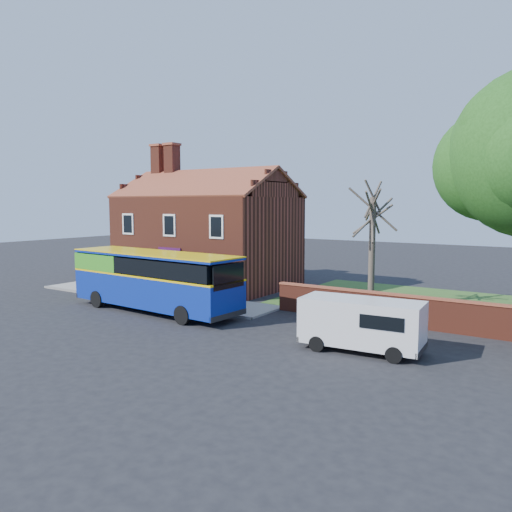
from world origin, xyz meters
The scene contains 9 objects.
ground centered at (0.00, 0.00, 0.00)m, with size 120.00×120.00×0.00m, color black.
pavement centered at (-7.00, 5.75, 0.06)m, with size 18.00×3.50×0.12m, color gray.
kerb centered at (-7.00, 4.00, 0.07)m, with size 18.00×0.15×0.14m, color slate.
grass_strip centered at (13.00, 13.00, 0.02)m, with size 26.00×12.00×0.04m, color #426B28.
shop_building centered at (-7.02, 11.50, 3.41)m, with size 12.30×8.13×10.50m.
boundary_wall centered at (13.00, 7.00, 0.81)m, with size 22.00×0.38×1.60m.
bus centered at (-4.05, 2.71, 1.90)m, with size 11.13×3.42×3.35m.
van_near centered at (8.90, 1.87, 1.21)m, with size 5.05×2.36×2.16m.
bare_tree centered at (6.11, 10.32, 3.59)m, with size 2.63×3.13×7.00m.
Camera 1 is at (16.33, -17.19, 6.04)m, focal length 35.00 mm.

